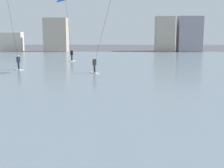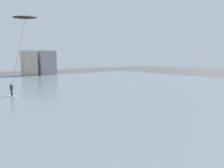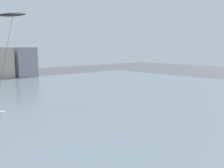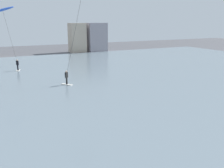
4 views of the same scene
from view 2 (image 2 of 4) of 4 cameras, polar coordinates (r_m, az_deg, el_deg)
name	(u,v)px [view 2 (image 2 of 4)]	position (r m, az deg, el deg)	size (l,w,h in m)	color
water_bay	(20,95)	(29.97, -24.12, -2.69)	(84.00, 52.00, 0.10)	slate
kitesurfer_black	(24,22)	(29.72, -23.19, 15.47)	(4.88, 2.53, 10.46)	silver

